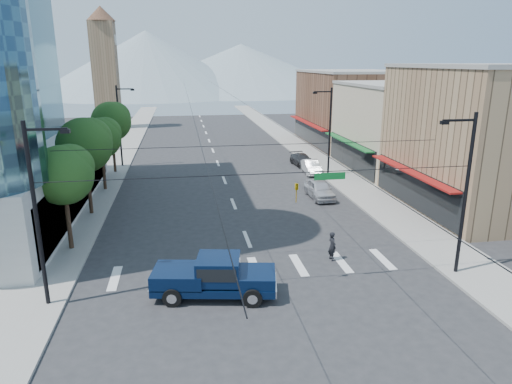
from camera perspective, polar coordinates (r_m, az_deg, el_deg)
ground at (r=25.32m, az=0.86°, el=-10.93°), size 160.00×160.00×0.00m
sidewalk_left at (r=63.75m, az=-16.40°, el=5.06°), size 4.00×120.00×0.15m
sidewalk_right at (r=65.24m, az=5.09°, el=5.89°), size 4.00×120.00×0.15m
shop_near at (r=40.62m, az=27.24°, el=5.79°), size 12.00×14.00×11.00m
shop_mid at (r=52.55m, az=18.16°, el=7.60°), size 12.00×14.00×9.00m
shop_far at (r=67.00m, az=11.94°, el=10.13°), size 12.00×18.00×10.00m
clock_tower at (r=85.14m, az=-18.35°, el=14.67°), size 4.80×4.80×20.40m
mountain_left at (r=172.56m, az=-13.44°, el=15.43°), size 80.00×80.00×22.00m
mountain_right at (r=183.81m, az=-1.85°, el=15.23°), size 90.00×90.00×18.00m
tree_near at (r=29.89m, az=-22.72°, el=2.24°), size 3.65×3.64×6.71m
tree_midnear at (r=36.48m, az=-20.42°, el=5.74°), size 4.09×4.09×7.52m
tree_midfar at (r=43.38m, az=-18.67°, el=6.58°), size 3.65×3.64×6.71m
tree_far at (r=50.16m, az=-17.52°, el=8.55°), size 4.09×4.09×7.52m
signal_rig at (r=22.68m, az=1.84°, el=-1.51°), size 21.80×0.20×9.00m
lamp_pole_nw at (r=53.04m, az=-16.60°, el=8.28°), size 2.00×0.25×9.00m
lamp_pole_ne at (r=47.04m, az=9.07°, el=7.83°), size 2.00×0.25×9.00m
pickup_truck at (r=23.36m, az=-5.30°, el=-10.41°), size 6.53×3.27×2.11m
pedestrian at (r=27.70m, az=9.50°, el=-6.68°), size 0.53×0.71×1.78m
parked_car_near at (r=39.98m, az=7.95°, el=0.35°), size 1.91×4.62×1.57m
parked_car_mid at (r=48.75m, az=6.93°, el=3.14°), size 1.74×4.37×1.41m
parked_car_far at (r=52.27m, az=5.80°, el=3.99°), size 2.28×4.71×1.32m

